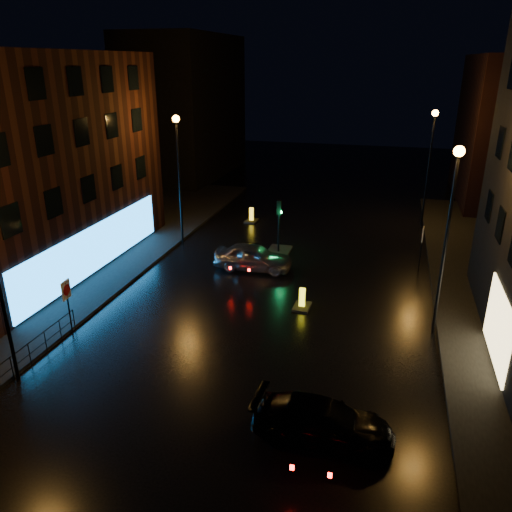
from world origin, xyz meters
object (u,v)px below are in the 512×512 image
(silver_hatchback, at_px, (253,257))
(bollard_far, at_px, (251,218))
(bollard_near, at_px, (302,303))
(dark_sedan, at_px, (323,422))
(road_sign_right, at_px, (422,238))
(traffic_signal, at_px, (278,245))
(road_sign_left, at_px, (67,294))

(silver_hatchback, distance_m, bollard_far, 9.40)
(bollard_near, xyz_separation_m, bollard_far, (-6.33, 13.12, 0.01))
(silver_hatchback, bearing_deg, dark_sedan, -157.10)
(silver_hatchback, bearing_deg, road_sign_right, -75.12)
(traffic_signal, relative_size, bollard_far, 2.65)
(bollard_near, distance_m, road_sign_right, 9.17)
(road_sign_left, bearing_deg, road_sign_right, 33.59)
(bollard_near, distance_m, bollard_far, 14.57)
(traffic_signal, distance_m, bollard_near, 7.69)
(silver_hatchback, xyz_separation_m, road_sign_left, (-5.87, -9.33, 1.16))
(traffic_signal, height_order, dark_sedan, traffic_signal)
(bollard_far, height_order, road_sign_right, road_sign_right)
(traffic_signal, bearing_deg, bollard_near, -68.30)
(traffic_signal, distance_m, road_sign_left, 14.12)
(dark_sedan, distance_m, road_sign_right, 16.31)
(bollard_far, distance_m, road_sign_left, 18.69)
(road_sign_left, xyz_separation_m, road_sign_right, (15.31, 12.14, -0.05))
(silver_hatchback, height_order, dark_sedan, silver_hatchback)
(bollard_far, relative_size, road_sign_right, 0.52)
(bollard_far, xyz_separation_m, road_sign_left, (-3.21, -18.33, 1.69))
(silver_hatchback, bearing_deg, bollard_near, -140.02)
(dark_sedan, height_order, bollard_near, dark_sedan)
(traffic_signal, bearing_deg, silver_hatchback, -105.36)
(dark_sedan, xyz_separation_m, bollard_far, (-8.65, 22.08, -0.43))
(bollard_near, bearing_deg, traffic_signal, 113.75)
(silver_hatchback, height_order, bollard_near, silver_hatchback)
(dark_sedan, relative_size, bollard_near, 3.74)
(traffic_signal, relative_size, bollard_near, 2.82)
(dark_sedan, bearing_deg, road_sign_right, -10.60)
(dark_sedan, height_order, bollard_far, dark_sedan)
(silver_hatchback, height_order, road_sign_left, road_sign_left)
(bollard_near, bearing_deg, bollard_far, 117.81)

